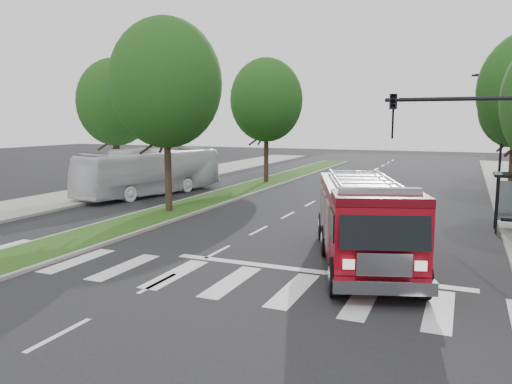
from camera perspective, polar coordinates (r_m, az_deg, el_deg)
ground at (r=18.97m, az=-4.37°, el=-6.84°), size 140.00×140.00×0.00m
sidewalk_left at (r=35.20m, az=-18.07°, el=-0.16°), size 5.00×80.00×0.15m
median at (r=37.50m, az=0.03°, el=0.74°), size 3.00×50.00×0.15m
tree_median_near at (r=26.61m, az=-10.26°, el=12.13°), size 5.80×5.80×10.16m
tree_median_far at (r=39.07m, az=1.19°, el=10.45°), size 5.60×5.60×9.72m
tree_left_mid at (r=36.11m, az=-15.79°, el=9.83°), size 5.20×5.20×9.16m
streetlight_right_far at (r=36.34m, az=26.08°, el=6.64°), size 2.11×0.20×8.00m
fire_engine at (r=17.50m, az=12.18°, el=-3.34°), size 5.24×9.21×3.06m
city_bus at (r=33.97m, az=-11.86°, el=2.29°), size 4.86×11.43×3.10m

